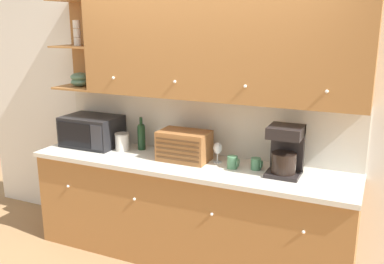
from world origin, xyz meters
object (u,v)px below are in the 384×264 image
(wine_glass, at_px, (218,149))
(coffee_maker, at_px, (285,150))
(bread_box, at_px, (184,146))
(microwave, at_px, (92,131))
(wine_bottle, at_px, (141,135))
(mug_patterned_third, at_px, (161,144))
(mug, at_px, (233,162))
(mug_blue_second, at_px, (256,164))
(storage_canister, at_px, (122,142))

(wine_glass, height_order, coffee_maker, coffee_maker)
(bread_box, relative_size, coffee_maker, 1.10)
(coffee_maker, bearing_deg, microwave, 178.78)
(wine_bottle, relative_size, mug_patterned_third, 2.86)
(wine_bottle, bearing_deg, mug_patterned_third, 18.76)
(coffee_maker, bearing_deg, wine_bottle, 174.99)
(wine_glass, distance_m, coffee_maker, 0.60)
(wine_bottle, relative_size, mug, 3.02)
(mug_patterned_third, bearing_deg, wine_glass, -11.66)
(coffee_maker, bearing_deg, mug_blue_second, 175.94)
(microwave, relative_size, mug_patterned_third, 4.93)
(microwave, xyz_separation_m, bread_box, (1.01, -0.04, -0.02))
(mug_patterned_third, bearing_deg, microwave, -168.37)
(wine_glass, relative_size, mug_blue_second, 1.84)
(storage_canister, relative_size, mug_patterned_third, 1.51)
(mug_patterned_third, xyz_separation_m, bread_box, (0.33, -0.18, 0.07))
(wine_bottle, height_order, mug_patterned_third, wine_bottle)
(storage_canister, relative_size, coffee_maker, 0.41)
(wine_glass, bearing_deg, coffee_maker, -5.24)
(storage_canister, relative_size, wine_bottle, 0.53)
(wine_glass, distance_m, mug_blue_second, 0.36)
(microwave, xyz_separation_m, wine_bottle, (0.51, 0.08, -0.00))
(mug_blue_second, bearing_deg, mug_patterned_third, 170.38)
(wine_glass, height_order, mug_blue_second, wine_glass)
(microwave, distance_m, bread_box, 1.01)
(wine_bottle, distance_m, bread_box, 0.52)
(storage_canister, bearing_deg, mug_patterned_third, 26.46)
(wine_bottle, bearing_deg, bread_box, -13.61)
(mug_patterned_third, xyz_separation_m, coffee_maker, (1.20, -0.18, 0.14))
(mug, bearing_deg, mug_patterned_third, 164.75)
(wine_bottle, bearing_deg, storage_canister, -145.57)
(mug_blue_second, bearing_deg, microwave, 179.19)
(microwave, bearing_deg, bread_box, -2.33)
(storage_canister, xyz_separation_m, coffee_maker, (1.53, -0.02, 0.12))
(mug, bearing_deg, coffee_maker, 4.45)
(wine_bottle, bearing_deg, coffee_maker, -5.01)
(bread_box, bearing_deg, wine_bottle, 166.39)
(wine_glass, xyz_separation_m, coffee_maker, (0.59, -0.05, 0.08))
(wine_bottle, height_order, coffee_maker, coffee_maker)
(mug_patterned_third, height_order, bread_box, bread_box)
(microwave, distance_m, mug_blue_second, 1.66)
(storage_canister, bearing_deg, coffee_maker, -0.71)
(mug_blue_second, bearing_deg, wine_bottle, 174.80)
(microwave, height_order, bread_box, microwave)
(wine_bottle, distance_m, mug_blue_second, 1.15)
(mug_patterned_third, relative_size, wine_glass, 0.61)
(microwave, distance_m, wine_bottle, 0.51)
(wine_bottle, bearing_deg, mug_blue_second, -5.20)
(wine_bottle, xyz_separation_m, bread_box, (0.50, -0.12, -0.01))
(mug, xyz_separation_m, coffee_maker, (0.42, 0.03, 0.15))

